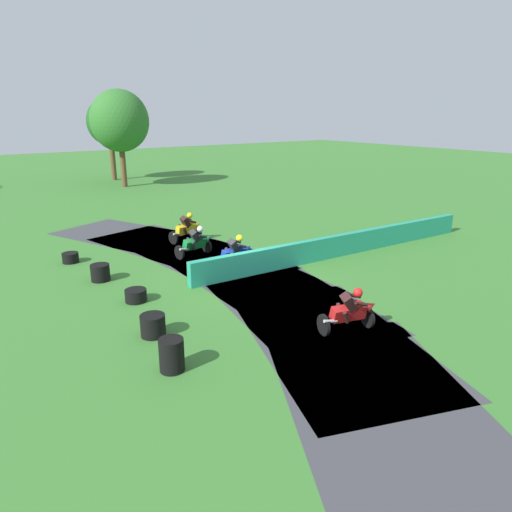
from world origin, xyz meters
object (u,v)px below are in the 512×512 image
object	(u,v)px
motorcycle_fourth_yellow	(187,228)
tire_stack_near	(172,355)
motorcycle_trailing_green	(196,242)
tire_stack_extra_a	(70,258)
tire_stack_far	(100,273)
tire_stack_mid_b	(136,295)
tire_stack_mid_a	(153,325)
motorcycle_lead_red	(351,310)
motorcycle_chase_blue	(235,252)

from	to	relation	value
motorcycle_fourth_yellow	tire_stack_near	world-z (taller)	motorcycle_fourth_yellow
motorcycle_trailing_green	tire_stack_extra_a	xyz separation A→B (m)	(-4.53, 2.18, -0.43)
tire_stack_far	tire_stack_extra_a	bearing A→B (deg)	96.19
motorcycle_fourth_yellow	tire_stack_mid_b	world-z (taller)	motorcycle_fourth_yellow
tire_stack_far	tire_stack_mid_b	bearing A→B (deg)	-83.49
tire_stack_mid_a	tire_stack_extra_a	bearing A→B (deg)	90.44
motorcycle_trailing_green	tire_stack_far	distance (m)	4.29
tire_stack_near	tire_stack_mid_b	xyz separation A→B (m)	(0.91, 4.49, -0.20)
motorcycle_lead_red	motorcycle_fourth_yellow	world-z (taller)	motorcycle_fourth_yellow
motorcycle_lead_red	tire_stack_extra_a	bearing A→B (deg)	112.78
motorcycle_chase_blue	motorcycle_fourth_yellow	distance (m)	4.55
tire_stack_near	motorcycle_trailing_green	bearing A→B (deg)	57.73
motorcycle_trailing_green	tire_stack_mid_b	world-z (taller)	motorcycle_trailing_green
motorcycle_chase_blue	tire_stack_near	distance (m)	7.62
tire_stack_mid_b	tire_stack_mid_a	bearing A→B (deg)	-101.81
motorcycle_lead_red	tire_stack_mid_a	xyz separation A→B (m)	(-4.50, 2.94, -0.34)
motorcycle_chase_blue	tire_stack_mid_a	distance (m)	6.09
motorcycle_chase_blue	tire_stack_mid_b	xyz separation A→B (m)	(-4.42, -0.96, -0.44)
tire_stack_far	tire_stack_extra_a	distance (m)	2.81
motorcycle_fourth_yellow	motorcycle_chase_blue	bearing A→B (deg)	-93.97
motorcycle_chase_blue	tire_stack_near	size ratio (longest dim) A/B	2.11
tire_stack_mid_a	tire_stack_mid_b	distance (m)	2.62
tire_stack_mid_a	tire_stack_far	distance (m)	5.14
tire_stack_near	motorcycle_fourth_yellow	bearing A→B (deg)	60.54
motorcycle_trailing_green	tire_stack_extra_a	bearing A→B (deg)	154.33
motorcycle_chase_blue	motorcycle_trailing_green	distance (m)	2.27
motorcycle_trailing_green	motorcycle_fourth_yellow	size ratio (longest dim) A/B	0.99
tire_stack_near	tire_stack_far	bearing A→B (deg)	85.05
motorcycle_trailing_green	tire_stack_far	xyz separation A→B (m)	(-4.23, -0.61, -0.33)
motorcycle_trailing_green	motorcycle_fourth_yellow	bearing A→B (deg)	71.01
motorcycle_fourth_yellow	tire_stack_far	size ratio (longest dim) A/B	2.54
tire_stack_mid_a	tire_stack_far	size ratio (longest dim) A/B	1.01
motorcycle_lead_red	tire_stack_mid_a	distance (m)	5.38
motorcycle_lead_red	motorcycle_trailing_green	xyz separation A→B (m)	(-0.03, 8.68, -0.01)
tire_stack_far	motorcycle_chase_blue	bearing A→B (deg)	-18.88
tire_stack_far	motorcycle_fourth_yellow	bearing A→B (deg)	30.21
motorcycle_fourth_yellow	tire_stack_extra_a	bearing A→B (deg)	-178.51
motorcycle_lead_red	tire_stack_mid_b	world-z (taller)	motorcycle_lead_red
tire_stack_extra_a	tire_stack_mid_a	bearing A→B (deg)	-89.56
tire_stack_near	tire_stack_extra_a	bearing A→B (deg)	88.20
motorcycle_lead_red	motorcycle_chase_blue	size ratio (longest dim) A/B	1.01
tire_stack_near	tire_stack_extra_a	world-z (taller)	tire_stack_near
motorcycle_trailing_green	motorcycle_fourth_yellow	world-z (taller)	motorcycle_fourth_yellow
motorcycle_fourth_yellow	tire_stack_far	world-z (taller)	motorcycle_fourth_yellow
motorcycle_fourth_yellow	tire_stack_mid_a	distance (m)	9.64
motorcycle_lead_red	motorcycle_fourth_yellow	size ratio (longest dim) A/B	1.00
tire_stack_near	tire_stack_mid_a	distance (m)	1.96
motorcycle_fourth_yellow	tire_stack_extra_a	world-z (taller)	motorcycle_fourth_yellow
motorcycle_lead_red	motorcycle_fourth_yellow	bearing A→B (deg)	85.99
tire_stack_near	tire_stack_mid_a	bearing A→B (deg)	79.11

